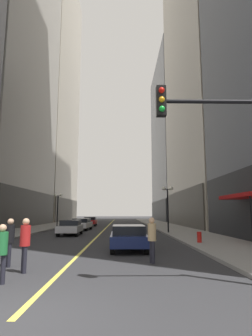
{
  "coord_description": "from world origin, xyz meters",
  "views": [
    {
      "loc": [
        2.07,
        -5.63,
        2.01
      ],
      "look_at": [
        2.56,
        28.87,
        7.45
      ],
      "focal_mm": 30.04,
      "sensor_mm": 36.0,
      "label": 1
    }
  ],
  "objects_px": {
    "pedestrian_in_red_jacket": "(25,240)",
    "pedestrian_in_black_coat": "(10,238)",
    "car_navy": "(128,236)",
    "fire_hydrant_right": "(199,238)",
    "traffic_light_near_right": "(238,150)",
    "street_lamp_right_mid": "(168,199)",
    "street_lamp_left_far": "(58,203)",
    "pedestrian_in_green_parka": "(1,249)",
    "car_silver": "(70,227)",
    "pedestrian_in_tan_trench": "(152,236)",
    "car_white": "(81,224)",
    "car_red": "(90,221)"
  },
  "relations": [
    {
      "from": "car_red",
      "to": "fire_hydrant_right",
      "type": "xyz_separation_m",
      "value": [
        9.54,
        -24.62,
        -0.32
      ]
    },
    {
      "from": "traffic_light_near_right",
      "to": "car_silver",
      "type": "bearing_deg",
      "value": 113.95
    },
    {
      "from": "car_white",
      "to": "street_lamp_left_far",
      "type": "bearing_deg",
      "value": 128.53
    },
    {
      "from": "car_navy",
      "to": "car_white",
      "type": "xyz_separation_m",
      "value": [
        -4.96,
        17.08,
        0.0
      ]
    },
    {
      "from": "car_red",
      "to": "pedestrian_in_tan_trench",
      "type": "bearing_deg",
      "value": -79.17
    },
    {
      "from": "pedestrian_in_black_coat",
      "to": "street_lamp_right_mid",
      "type": "distance_m",
      "value": 18.09
    },
    {
      "from": "car_red",
      "to": "traffic_light_near_right",
      "type": "relative_size",
      "value": 0.78
    },
    {
      "from": "car_red",
      "to": "fire_hydrant_right",
      "type": "bearing_deg",
      "value": -68.82
    },
    {
      "from": "car_navy",
      "to": "street_lamp_right_mid",
      "type": "relative_size",
      "value": 0.99
    },
    {
      "from": "pedestrian_in_green_parka",
      "to": "pedestrian_in_red_jacket",
      "type": "bearing_deg",
      "value": 84.16
    },
    {
      "from": "pedestrian_in_black_coat",
      "to": "fire_hydrant_right",
      "type": "distance_m",
      "value": 11.46
    },
    {
      "from": "car_white",
      "to": "pedestrian_in_black_coat",
      "type": "relative_size",
      "value": 2.62
    },
    {
      "from": "street_lamp_right_mid",
      "to": "street_lamp_left_far",
      "type": "bearing_deg",
      "value": 140.14
    },
    {
      "from": "car_white",
      "to": "pedestrian_in_tan_trench",
      "type": "height_order",
      "value": "pedestrian_in_tan_trench"
    },
    {
      "from": "pedestrian_in_tan_trench",
      "to": "pedestrian_in_green_parka",
      "type": "distance_m",
      "value": 5.67
    },
    {
      "from": "traffic_light_near_right",
      "to": "street_lamp_left_far",
      "type": "relative_size",
      "value": 1.28
    },
    {
      "from": "car_navy",
      "to": "pedestrian_in_green_parka",
      "type": "xyz_separation_m",
      "value": [
        -3.8,
        -7.13,
        0.25
      ]
    },
    {
      "from": "car_silver",
      "to": "pedestrian_in_tan_trench",
      "type": "bearing_deg",
      "value": -67.34
    },
    {
      "from": "traffic_light_near_right",
      "to": "street_lamp_left_far",
      "type": "bearing_deg",
      "value": 111.62
    },
    {
      "from": "pedestrian_in_red_jacket",
      "to": "pedestrian_in_black_coat",
      "type": "bearing_deg",
      "value": 131.48
    },
    {
      "from": "car_navy",
      "to": "fire_hydrant_right",
      "type": "distance_m",
      "value": 5.11
    },
    {
      "from": "pedestrian_in_black_coat",
      "to": "pedestrian_in_tan_trench",
      "type": "xyz_separation_m",
      "value": [
        5.45,
        0.64,
        0.02
      ]
    },
    {
      "from": "car_white",
      "to": "pedestrian_in_green_parka",
      "type": "relative_size",
      "value": 2.78
    },
    {
      "from": "pedestrian_in_black_coat",
      "to": "pedestrian_in_green_parka",
      "type": "bearing_deg",
      "value": -73.17
    },
    {
      "from": "pedestrian_in_red_jacket",
      "to": "fire_hydrant_right",
      "type": "xyz_separation_m",
      "value": [
        8.13,
        8.03,
        -0.66
      ]
    },
    {
      "from": "pedestrian_in_green_parka",
      "to": "pedestrian_in_red_jacket",
      "type": "relative_size",
      "value": 0.92
    },
    {
      "from": "car_navy",
      "to": "pedestrian_in_red_jacket",
      "type": "xyz_separation_m",
      "value": [
        -3.65,
        -5.61,
        0.34
      ]
    },
    {
      "from": "pedestrian_in_green_parka",
      "to": "street_lamp_left_far",
      "type": "relative_size",
      "value": 0.38
    },
    {
      "from": "car_navy",
      "to": "car_red",
      "type": "xyz_separation_m",
      "value": [
        -5.06,
        27.04,
        -0.0
      ]
    },
    {
      "from": "pedestrian_in_tan_trench",
      "to": "street_lamp_left_far",
      "type": "height_order",
      "value": "street_lamp_left_far"
    },
    {
      "from": "pedestrian_in_black_coat",
      "to": "street_lamp_left_far",
      "type": "distance_m",
      "value": 26.9
    },
    {
      "from": "street_lamp_left_far",
      "to": "fire_hydrant_right",
      "type": "bearing_deg",
      "value": -55.7
    },
    {
      "from": "pedestrian_in_red_jacket",
      "to": "street_lamp_right_mid",
      "type": "bearing_deg",
      "value": 65.63
    },
    {
      "from": "street_lamp_right_mid",
      "to": "pedestrian_in_green_parka",
      "type": "bearing_deg",
      "value": -112.97
    },
    {
      "from": "car_silver",
      "to": "car_red",
      "type": "height_order",
      "value": "same"
    },
    {
      "from": "traffic_light_near_right",
      "to": "street_lamp_right_mid",
      "type": "height_order",
      "value": "traffic_light_near_right"
    },
    {
      "from": "car_red",
      "to": "fire_hydrant_right",
      "type": "height_order",
      "value": "car_red"
    },
    {
      "from": "pedestrian_in_green_parka",
      "to": "pedestrian_in_tan_trench",
      "type": "bearing_deg",
      "value": 34.62
    },
    {
      "from": "car_navy",
      "to": "pedestrian_in_tan_trench",
      "type": "distance_m",
      "value": 4.02
    },
    {
      "from": "car_red",
      "to": "street_lamp_left_far",
      "type": "height_order",
      "value": "street_lamp_left_far"
    },
    {
      "from": "traffic_light_near_right",
      "to": "street_lamp_right_mid",
      "type": "distance_m",
      "value": 19.0
    },
    {
      "from": "car_red",
      "to": "pedestrian_in_green_parka",
      "type": "relative_size",
      "value": 2.63
    },
    {
      "from": "pedestrian_in_green_parka",
      "to": "fire_hydrant_right",
      "type": "relative_size",
      "value": 2.09
    },
    {
      "from": "pedestrian_in_black_coat",
      "to": "street_lamp_left_far",
      "type": "height_order",
      "value": "street_lamp_left_far"
    },
    {
      "from": "car_navy",
      "to": "fire_hydrant_right",
      "type": "relative_size",
      "value": 5.5
    },
    {
      "from": "street_lamp_left_far",
      "to": "fire_hydrant_right",
      "type": "height_order",
      "value": "street_lamp_left_far"
    },
    {
      "from": "pedestrian_in_red_jacket",
      "to": "street_lamp_right_mid",
      "type": "xyz_separation_m",
      "value": [
        7.63,
        16.84,
        2.2
      ]
    },
    {
      "from": "car_silver",
      "to": "car_white",
      "type": "relative_size",
      "value": 0.91
    },
    {
      "from": "car_red",
      "to": "pedestrian_in_black_coat",
      "type": "relative_size",
      "value": 2.47
    },
    {
      "from": "traffic_light_near_right",
      "to": "fire_hydrant_right",
      "type": "xyz_separation_m",
      "value": [
        1.55,
        10.16,
        -3.34
      ]
    }
  ]
}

